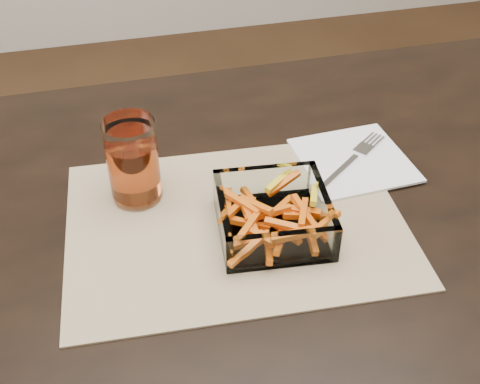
% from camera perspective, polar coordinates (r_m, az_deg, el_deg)
% --- Properties ---
extents(dining_table, '(1.60, 0.90, 0.75)m').
position_cam_1_polar(dining_table, '(0.89, 7.35, -6.76)').
color(dining_table, black).
rests_on(dining_table, ground).
extents(placemat, '(0.47, 0.36, 0.00)m').
position_cam_1_polar(placemat, '(0.81, -0.40, -2.92)').
color(placemat, tan).
rests_on(placemat, dining_table).
extents(glass_bowl, '(0.16, 0.16, 0.06)m').
position_cam_1_polar(glass_bowl, '(0.79, 3.15, -2.38)').
color(glass_bowl, white).
rests_on(glass_bowl, placemat).
extents(tumbler, '(0.07, 0.07, 0.12)m').
position_cam_1_polar(tumbler, '(0.83, -10.09, 2.66)').
color(tumbler, white).
rests_on(tumbler, placemat).
extents(napkin, '(0.17, 0.17, 0.00)m').
position_cam_1_polar(napkin, '(0.93, 10.72, 3.00)').
color(napkin, white).
rests_on(napkin, placemat).
extents(fork, '(0.15, 0.12, 0.00)m').
position_cam_1_polar(fork, '(0.93, 10.67, 3.12)').
color(fork, silver).
rests_on(fork, napkin).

